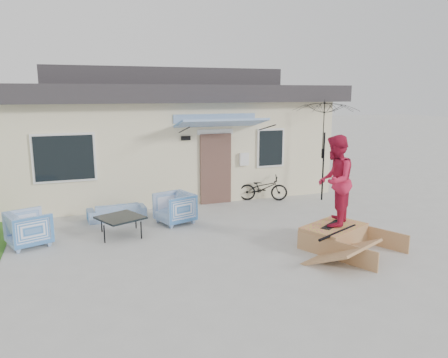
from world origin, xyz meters
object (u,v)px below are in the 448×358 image
object	(u,v)px
loveseat	(117,208)
patio_umbrella	(324,144)
armchair_right	(175,207)
coffee_table	(121,226)
skate_ramp	(334,236)
armchair_left	(29,227)
skater	(335,179)
bicycle	(263,185)
skateboard	(332,224)

from	to	relation	value
loveseat	patio_umbrella	size ratio (longest dim) A/B	0.60
loveseat	armchair_right	bearing A→B (deg)	145.00
coffee_table	skate_ramp	world-z (taller)	skate_ramp
armchair_left	patio_umbrella	xyz separation A→B (m)	(8.24, 1.32, 1.32)
skate_ramp	skater	xyz separation A→B (m)	(-0.02, 0.04, 1.25)
bicycle	skater	distance (m)	4.26
armchair_left	bicycle	xyz separation A→B (m)	(6.49, 1.89, 0.05)
coffee_table	patio_umbrella	size ratio (longest dim) A/B	0.37
loveseat	skate_ramp	bearing A→B (deg)	136.31
skateboard	skater	xyz separation A→B (m)	(0.00, 0.00, 1.00)
coffee_table	patio_umbrella	bearing A→B (deg)	11.73
coffee_table	skater	distance (m)	4.98
skater	coffee_table	bearing A→B (deg)	-74.22
patio_umbrella	skateboard	xyz separation A→B (m)	(-2.02, -3.56, -1.27)
armchair_right	bicycle	xyz separation A→B (m)	(3.12, 1.36, 0.04)
loveseat	skater	world-z (taller)	skater
patio_umbrella	coffee_table	bearing A→B (deg)	-168.27
armchair_left	skate_ramp	world-z (taller)	armchair_left
armchair_right	skater	xyz separation A→B (m)	(2.84, -2.77, 1.04)
coffee_table	skate_ramp	size ratio (longest dim) A/B	0.50
loveseat	armchair_right	world-z (taller)	armchair_right
armchair_right	skate_ramp	xyz separation A→B (m)	(2.86, -2.81, -0.21)
patio_umbrella	skater	distance (m)	4.10
skate_ramp	skateboard	size ratio (longest dim) A/B	2.31
bicycle	patio_umbrella	world-z (taller)	patio_umbrella
coffee_table	skate_ramp	xyz separation A→B (m)	(4.28, -2.30, 0.00)
armchair_left	bicycle	world-z (taller)	bicycle
loveseat	patio_umbrella	bearing A→B (deg)	176.65
bicycle	patio_umbrella	distance (m)	2.23
coffee_table	skateboard	xyz separation A→B (m)	(4.26, -2.25, 0.25)
armchair_left	armchair_right	xyz separation A→B (m)	(3.37, 0.53, 0.01)
armchair_right	patio_umbrella	distance (m)	5.10
armchair_left	coffee_table	xyz separation A→B (m)	(1.96, 0.01, -0.20)
skateboard	skater	size ratio (longest dim) A/B	0.40
armchair_left	skateboard	xyz separation A→B (m)	(6.21, -2.24, 0.05)
skater	patio_umbrella	bearing A→B (deg)	-165.92
coffee_table	bicycle	bearing A→B (deg)	22.46
skater	loveseat	bearing A→B (deg)	-87.11
loveseat	armchair_left	world-z (taller)	armchair_left
armchair_right	patio_umbrella	size ratio (longest dim) A/B	0.35
armchair_right	patio_umbrella	xyz separation A→B (m)	(4.87, 0.79, 1.32)
bicycle	skate_ramp	size ratio (longest dim) A/B	0.82
coffee_table	skater	bearing A→B (deg)	-27.89
armchair_right	skate_ramp	distance (m)	4.02
loveseat	skate_ramp	distance (m)	5.59
skateboard	coffee_table	bearing A→B (deg)	119.44
coffee_table	skateboard	distance (m)	4.82
coffee_table	patio_umbrella	xyz separation A→B (m)	(6.28, 1.30, 1.52)
skate_ramp	skater	distance (m)	1.25
loveseat	patio_umbrella	distance (m)	6.39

